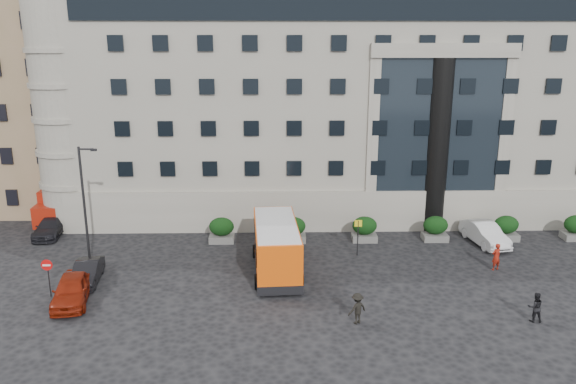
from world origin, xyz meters
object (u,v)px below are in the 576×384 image
hedge_b (293,229)px  no_entry_sign (48,271)px  hedge_a (222,230)px  pedestrian_a (496,257)px  parked_car_a (72,290)px  pedestrian_c (357,308)px  bus_stop_sign (358,231)px  white_taxi (485,233)px  hedge_d (435,228)px  street_lamp (85,204)px  parked_car_c (50,227)px  parked_car_b (87,272)px  minibus (276,245)px  hedge_e (506,228)px  pedestrian_b (535,307)px  hedge_c (365,229)px  parked_car_d (122,201)px  hedge_f (576,227)px  red_truck (58,205)px

hedge_b → no_entry_sign: no_entry_sign is taller
hedge_a → pedestrian_a: bearing=-16.9°
parked_car_a → pedestrian_c: bearing=-19.2°
bus_stop_sign → white_taxi: bearing=11.9°
hedge_d → pedestrian_a: 5.96m
street_lamp → parked_car_c: (-5.06, 6.48, -3.72)m
parked_car_a → hedge_a: bearing=42.4°
bus_stop_sign → parked_car_a: 18.30m
white_taxi → pedestrian_c: bearing=-143.2°
no_entry_sign → street_lamp: bearing=75.3°
hedge_b → pedestrian_c: size_ratio=1.09×
parked_car_b → parked_car_c: bearing=116.5°
white_taxi → minibus: bearing=-172.6°
minibus → bus_stop_sign: bearing=22.0°
hedge_d → white_taxi: 3.46m
pedestrian_c → parked_car_c: bearing=-64.0°
white_taxi → hedge_e: bearing=13.7°
hedge_d → pedestrian_b: 12.35m
hedge_b → hedge_d: same height
bus_stop_sign → pedestrian_b: (7.98, -9.41, -0.91)m
hedge_b → street_lamp: street_lamp is taller
hedge_c → parked_car_d: 21.42m
white_taxi → hedge_d: bearing=156.9°
pedestrian_a → parked_car_c: bearing=-34.3°
parked_car_d → pedestrian_a: 30.60m
hedge_e → parked_car_a: size_ratio=0.40×
bus_stop_sign → pedestrian_c: bus_stop_sign is taller
hedge_b → pedestrian_a: 13.91m
hedge_a → pedestrian_a: (18.00, -5.46, -0.04)m
white_taxi → pedestrian_b: 11.50m
hedge_f → no_entry_sign: 36.11m
hedge_e → parked_car_b: (-28.30, -6.88, -0.27)m
hedge_a → red_truck: (-13.51, 4.85, 0.49)m
hedge_b → parked_car_c: 18.28m
hedge_a → parked_car_a: size_ratio=0.40×
hedge_b → white_taxi: hedge_b is taller
hedge_e → pedestrian_c: bearing=-136.0°
hedge_d → street_lamp: bearing=-168.5°
pedestrian_c → minibus: bearing=-89.0°
bus_stop_sign → pedestrian_c: size_ratio=1.50×
street_lamp → no_entry_sign: street_lamp is taller
parked_car_c → white_taxi: bearing=-9.1°
hedge_b → hedge_d: bearing=0.0°
hedge_a → bus_stop_sign: (9.50, -2.80, 0.80)m
street_lamp → parked_car_d: street_lamp is taller
hedge_d → parked_car_a: size_ratio=0.40×
pedestrian_c → parked_car_a: bearing=-40.6°
hedge_a → street_lamp: 9.89m
minibus → pedestrian_b: size_ratio=4.79×
hedge_c → parked_car_d: (-19.79, 8.20, -0.19)m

